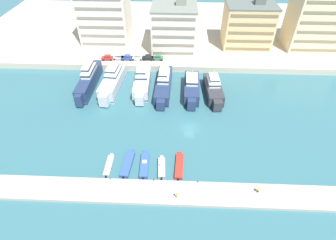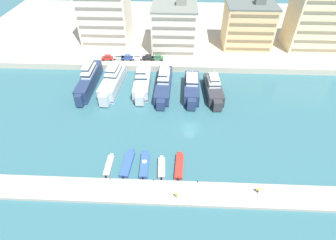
# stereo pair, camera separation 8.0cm
# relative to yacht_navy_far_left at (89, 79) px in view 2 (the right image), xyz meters

# --- Properties ---
(ground_plane) EXTENTS (400.00, 400.00, 0.00)m
(ground_plane) POSITION_rel_yacht_navy_far_left_xyz_m (32.02, -18.41, -2.78)
(ground_plane) COLOR #336670
(quay_promenade) EXTENTS (180.00, 70.00, 2.15)m
(quay_promenade) POSITION_rel_yacht_navy_far_left_xyz_m (32.02, 45.27, -1.71)
(quay_promenade) COLOR #BCB29E
(quay_promenade) RESTS_ON ground
(pier_dock) EXTENTS (120.00, 5.81, 0.77)m
(pier_dock) POSITION_rel_yacht_navy_far_left_xyz_m (32.02, -39.15, -2.40)
(pier_dock) COLOR #A8A399
(pier_dock) RESTS_ON ground
(yacht_navy_far_left) EXTENTS (3.86, 22.22, 9.17)m
(yacht_navy_far_left) POSITION_rel_yacht_navy_far_left_xyz_m (0.00, 0.00, 0.00)
(yacht_navy_far_left) COLOR navy
(yacht_navy_far_left) RESTS_ON ground
(yacht_silver_left) EXTENTS (6.31, 20.70, 8.87)m
(yacht_silver_left) POSITION_rel_yacht_navy_far_left_xyz_m (7.84, -0.43, -0.11)
(yacht_silver_left) COLOR silver
(yacht_silver_left) RESTS_ON ground
(yacht_silver_mid_left) EXTENTS (5.13, 17.98, 8.71)m
(yacht_silver_mid_left) POSITION_rel_yacht_navy_far_left_xyz_m (17.17, -0.60, -0.25)
(yacht_silver_mid_left) COLOR silver
(yacht_silver_mid_left) RESTS_ON ground
(yacht_navy_center_left) EXTENTS (4.90, 21.48, 8.19)m
(yacht_navy_center_left) POSITION_rel_yacht_navy_far_left_xyz_m (24.02, -0.70, -0.45)
(yacht_navy_center_left) COLOR navy
(yacht_navy_center_left) RESTS_ON ground
(yacht_navy_center) EXTENTS (4.81, 17.49, 7.11)m
(yacht_navy_center) POSITION_rel_yacht_navy_far_left_xyz_m (32.83, -2.57, -0.58)
(yacht_navy_center) COLOR navy
(yacht_navy_center) RESTS_ON ground
(yacht_charcoal_center_right) EXTENTS (5.50, 16.95, 7.80)m
(yacht_charcoal_center_right) POSITION_rel_yacht_navy_far_left_xyz_m (39.57, -2.87, -0.55)
(yacht_charcoal_center_right) COLOR #333338
(yacht_charcoal_center_right) RESTS_ON ground
(motorboat_grey_far_left) EXTENTS (1.52, 6.82, 1.41)m
(motorboat_grey_far_left) POSITION_rel_yacht_navy_far_left_xyz_m (13.10, -32.45, -2.32)
(motorboat_grey_far_left) COLOR #9EA3A8
(motorboat_grey_far_left) RESTS_ON ground
(motorboat_blue_left) EXTENTS (2.59, 8.51, 0.98)m
(motorboat_blue_left) POSITION_rel_yacht_navy_far_left_xyz_m (17.33, -31.74, -2.30)
(motorboat_blue_left) COLOR #33569E
(motorboat_blue_left) RESTS_ON ground
(motorboat_blue_mid_left) EXTENTS (2.11, 8.15, 1.48)m
(motorboat_blue_mid_left) POSITION_rel_yacht_navy_far_left_xyz_m (21.29, -31.96, -2.25)
(motorboat_blue_mid_left) COLOR #33569E
(motorboat_blue_mid_left) RESTS_ON ground
(motorboat_grey_center_left) EXTENTS (1.95, 6.62, 1.50)m
(motorboat_grey_center_left) POSITION_rel_yacht_navy_far_left_xyz_m (25.29, -32.55, -2.29)
(motorboat_grey_center_left) COLOR #9EA3A8
(motorboat_grey_center_left) RESTS_ON ground
(motorboat_red_center) EXTENTS (2.11, 8.09, 0.90)m
(motorboat_red_center) POSITION_rel_yacht_navy_far_left_xyz_m (29.36, -31.86, -2.34)
(motorboat_red_center) COLOR red
(motorboat_red_center) RESTS_ON ground
(car_red_far_left) EXTENTS (4.18, 2.09, 1.80)m
(car_red_far_left) POSITION_rel_yacht_navy_far_left_xyz_m (2.99, 14.16, 0.34)
(car_red_far_left) COLOR red
(car_red_far_left) RESTS_ON quay_promenade
(car_silver_left) EXTENTS (4.16, 2.04, 1.80)m
(car_silver_left) POSITION_rel_yacht_navy_far_left_xyz_m (6.86, 14.71, 0.34)
(car_silver_left) COLOR #B7BCC1
(car_silver_left) RESTS_ON quay_promenade
(car_blue_mid_left) EXTENTS (4.14, 2.01, 1.80)m
(car_blue_mid_left) POSITION_rel_yacht_navy_far_left_xyz_m (10.07, 14.55, 0.34)
(car_blue_mid_left) COLOR #28428E
(car_blue_mid_left) RESTS_ON quay_promenade
(car_white_center_left) EXTENTS (4.14, 2.00, 1.80)m
(car_white_center_left) POSITION_rel_yacht_navy_far_left_xyz_m (13.70, 14.88, 0.34)
(car_white_center_left) COLOR white
(car_white_center_left) RESTS_ON quay_promenade
(car_black_center) EXTENTS (4.13, 1.99, 1.80)m
(car_black_center) POSITION_rel_yacht_navy_far_left_xyz_m (17.57, 14.88, 0.34)
(car_black_center) COLOR black
(car_black_center) RESTS_ON quay_promenade
(car_green_center_right) EXTENTS (4.13, 1.99, 1.80)m
(car_green_center_right) POSITION_rel_yacht_navy_far_left_xyz_m (21.08, 15.01, 0.34)
(car_green_center_right) COLOR #2D6642
(car_green_center_right) RESTS_ON quay_promenade
(apartment_block_far_left) EXTENTS (18.51, 15.87, 28.69)m
(apartment_block_far_left) POSITION_rel_yacht_navy_far_left_xyz_m (-0.28, 31.42, 12.76)
(apartment_block_far_left) COLOR silver
(apartment_block_far_left) RESTS_ON quay_promenade
(apartment_block_left) EXTENTS (16.21, 17.04, 17.92)m
(apartment_block_left) POSITION_rel_yacht_navy_far_left_xyz_m (26.60, 25.71, 7.38)
(apartment_block_left) COLOR silver
(apartment_block_left) RESTS_ON quay_promenade
(apartment_block_mid_left) EXTENTS (18.00, 13.65, 17.66)m
(apartment_block_mid_left) POSITION_rel_yacht_navy_far_left_xyz_m (54.37, 28.70, 7.26)
(apartment_block_mid_left) COLOR #E0BC84
(apartment_block_mid_left) RESTS_ON quay_promenade
(apartment_block_center_left) EXTENTS (21.32, 13.88, 22.68)m
(apartment_block_center_left) POSITION_rel_yacht_navy_far_left_xyz_m (80.03, 28.50, 9.76)
(apartment_block_center_left) COLOR beige
(apartment_block_center_left) RESTS_ON quay_promenade
(pedestrian_near_edge) EXTENTS (0.60, 0.28, 1.57)m
(pedestrian_near_edge) POSITION_rel_yacht_navy_far_left_xyz_m (28.80, -40.38, -1.09)
(pedestrian_near_edge) COLOR #7A6B56
(pedestrian_near_edge) RESTS_ON pier_dock
(pedestrian_mid_deck) EXTENTS (0.65, 0.31, 1.70)m
(pedestrian_mid_deck) POSITION_rel_yacht_navy_far_left_xyz_m (45.79, -38.49, -1.01)
(pedestrian_mid_deck) COLOR #282D3D
(pedestrian_mid_deck) RESTS_ON pier_dock
(bollard_west) EXTENTS (0.20, 0.20, 0.61)m
(bollard_west) POSITION_rel_yacht_navy_far_left_xyz_m (14.28, -36.50, -1.69)
(bollard_west) COLOR #2D2D33
(bollard_west) RESTS_ON pier_dock
(bollard_west_mid) EXTENTS (0.20, 0.20, 0.61)m
(bollard_west_mid) POSITION_rel_yacht_navy_far_left_xyz_m (23.83, -36.50, -1.69)
(bollard_west_mid) COLOR #2D2D33
(bollard_west_mid) RESTS_ON pier_dock
(bollard_east_mid) EXTENTS (0.20, 0.20, 0.61)m
(bollard_east_mid) POSITION_rel_yacht_navy_far_left_xyz_m (33.38, -36.50, -1.69)
(bollard_east_mid) COLOR #2D2D33
(bollard_east_mid) RESTS_ON pier_dock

